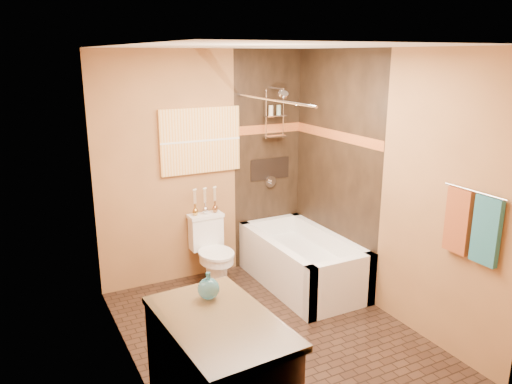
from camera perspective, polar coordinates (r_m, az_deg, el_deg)
floor at (r=4.68m, az=1.70°, el=-15.96°), size 3.00×3.00×0.00m
wall_left at (r=3.76m, az=-14.39°, el=-3.52°), size 0.02×3.00×2.50m
wall_right at (r=4.85m, az=14.33°, el=0.77°), size 0.02×3.00×2.50m
wall_back at (r=5.48m, az=-5.83°, el=2.86°), size 2.40×0.02×2.50m
wall_front at (r=3.03m, az=15.96°, el=-8.34°), size 2.40×0.02×2.50m
ceiling at (r=3.99m, az=2.00°, el=16.32°), size 3.00×3.00×0.00m
alcove_tile_back at (r=5.79m, az=1.36°, el=3.62°), size 0.85×0.01×2.50m
alcove_tile_right at (r=5.40m, az=8.99°, el=2.56°), size 0.01×1.50×2.50m
mosaic_band_back at (r=5.72m, az=1.44°, el=7.23°), size 0.85×0.01×0.10m
mosaic_band_right at (r=5.33m, az=9.07°, el=6.43°), size 0.01×1.50×0.10m
alcove_niche at (r=5.82m, az=1.60°, el=2.67°), size 0.50×0.01×0.25m
shower_fixtures at (r=5.64m, az=2.16°, el=7.58°), size 0.24×0.33×1.16m
curtain_rod at (r=4.86m, az=1.73°, el=10.51°), size 0.03×1.55×0.03m
towel_bar at (r=4.07m, az=23.75°, el=0.03°), size 0.02×0.55×0.02m
towel_teal at (r=4.07m, az=24.84°, el=-4.05°), size 0.05×0.22×0.52m
towel_rust at (r=4.23m, az=22.09°, el=-3.07°), size 0.05×0.22×0.52m
sunset_painting at (r=5.38m, az=-6.37°, el=5.86°), size 0.90×0.04×0.70m
vanity_mirror at (r=2.76m, az=-9.65°, el=-4.68°), size 0.01×1.00×0.90m
bathtub at (r=5.52m, az=5.25°, el=-8.32°), size 0.80×1.50×0.55m
toilet at (r=5.48m, az=-5.03°, el=-6.70°), size 0.38×0.56×0.75m
vanity at (r=3.34m, az=-4.18°, el=-21.04°), size 0.68×1.06×0.91m
teal_bottle at (r=3.29m, az=-5.46°, el=-10.62°), size 0.19×0.19×0.23m
bud_vases at (r=5.45m, az=-5.84°, el=-0.94°), size 0.29×0.06×0.29m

